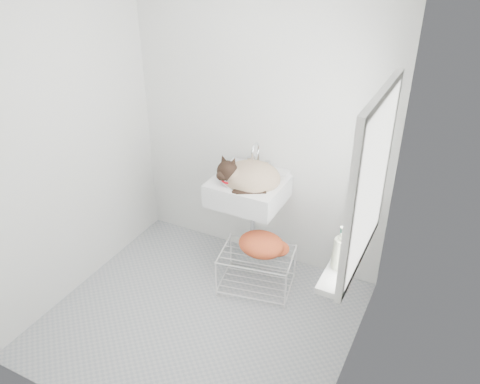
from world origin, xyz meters
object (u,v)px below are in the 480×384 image
at_px(sink, 248,181).
at_px(bottle_a, 339,268).
at_px(bottle_b, 349,249).
at_px(wire_rack, 256,272).
at_px(cat, 248,177).
at_px(bottle_c, 356,235).

distance_m(sink, bottle_a, 1.22).
bearing_deg(bottle_b, wire_rack, 157.66).
bearing_deg(sink, wire_rack, -48.61).
height_order(cat, wire_rack, cat).
height_order(sink, wire_rack, sink).
relative_size(cat, bottle_a, 2.20).
xyz_separation_m(bottle_b, bottle_c, (0.00, 0.18, 0.00)).
bearing_deg(wire_rack, bottle_c, -10.30).
bearing_deg(bottle_a, bottle_b, 90.00).
bearing_deg(sink, bottle_c, -19.95).
bearing_deg(sink, bottle_b, -28.75).
height_order(cat, bottle_a, cat).
bearing_deg(bottle_c, sink, 160.05).
bearing_deg(cat, sink, 107.44).
distance_m(sink, bottle_c, 1.03).
bearing_deg(cat, wire_rack, -62.42).
xyz_separation_m(sink, bottle_c, (0.97, -0.35, 0.00)).
relative_size(sink, cat, 1.07).
xyz_separation_m(sink, bottle_b, (0.97, -0.53, 0.00)).
relative_size(wire_rack, bottle_a, 2.32).
height_order(sink, bottle_a, bottle_a).
bearing_deg(bottle_b, cat, 151.80).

